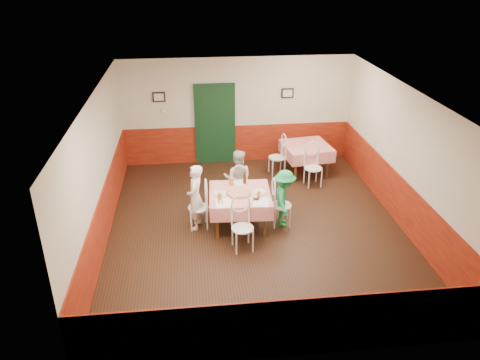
{
  "coord_description": "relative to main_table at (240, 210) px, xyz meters",
  "views": [
    {
      "loc": [
        -1.24,
        -8.23,
        5.08
      ],
      "look_at": [
        -0.31,
        0.08,
        1.05
      ],
      "focal_mm": 35.0,
      "sensor_mm": 36.0,
      "label": 1
    }
  ],
  "objects": [
    {
      "name": "menu_left",
      "position": [
        -0.36,
        -0.38,
        0.39
      ],
      "size": [
        0.33,
        0.42,
        0.0
      ],
      "primitive_type": "cube",
      "rotation": [
        0.0,
        0.0,
        0.09
      ],
      "color": "white",
      "rests_on": "main_table"
    },
    {
      "name": "diner_left",
      "position": [
        -0.9,
        0.05,
        0.32
      ],
      "size": [
        0.44,
        0.57,
        1.38
      ],
      "primitive_type": "imported",
      "rotation": [
        0.0,
        0.0,
        -1.81
      ],
      "color": "gray",
      "rests_on": "ground"
    },
    {
      "name": "pizza",
      "position": [
        -0.03,
        -0.03,
        0.4
      ],
      "size": [
        0.49,
        0.49,
        0.03
      ],
      "primitive_type": "cylinder",
      "rotation": [
        0.0,
        0.0,
        -0.05
      ],
      "color": "#B74723",
      "rests_on": "main_table"
    },
    {
      "name": "left_wall",
      "position": [
        -2.69,
        -0.08,
        1.02
      ],
      "size": [
        0.1,
        7.0,
        2.8
      ],
      "primitive_type": "cube",
      "color": "beige",
      "rests_on": "ground"
    },
    {
      "name": "shaker_c",
      "position": [
        -0.45,
        -0.34,
        0.43
      ],
      "size": [
        0.04,
        0.04,
        0.09
      ],
      "primitive_type": "cylinder",
      "rotation": [
        0.0,
        0.0,
        -0.05
      ],
      "color": "#B23319",
      "rests_on": "main_table"
    },
    {
      "name": "picture_left",
      "position": [
        -1.69,
        3.37,
        1.48
      ],
      "size": [
        0.32,
        0.03,
        0.26
      ],
      "primitive_type": "cube",
      "color": "black",
      "rests_on": "back_wall"
    },
    {
      "name": "glass_b",
      "position": [
        0.34,
        -0.25,
        0.45
      ],
      "size": [
        0.08,
        0.08,
        0.13
      ],
      "primitive_type": "cylinder",
      "rotation": [
        0.0,
        0.0,
        -0.05
      ],
      "color": "#BF7219",
      "rests_on": "main_table"
    },
    {
      "name": "right_wall",
      "position": [
        3.31,
        -0.08,
        1.02
      ],
      "size": [
        0.1,
        7.0,
        2.8
      ],
      "primitive_type": "cube",
      "color": "beige",
      "rests_on": "ground"
    },
    {
      "name": "second_table",
      "position": [
        1.96,
        2.44,
        0.0
      ],
      "size": [
        1.25,
        1.25,
        0.77
      ],
      "primitive_type": "cube",
      "rotation": [
        0.0,
        0.0,
        0.13
      ],
      "color": "red",
      "rests_on": "ground"
    },
    {
      "name": "front_wall",
      "position": [
        0.31,
        -3.58,
        1.02
      ],
      "size": [
        6.0,
        0.1,
        2.8
      ],
      "primitive_type": "cube",
      "color": "beige",
      "rests_on": "ground"
    },
    {
      "name": "beer_bottle",
      "position": [
        0.14,
        0.41,
        0.5
      ],
      "size": [
        0.07,
        0.07,
        0.23
      ],
      "primitive_type": "cylinder",
      "rotation": [
        0.0,
        0.0,
        -0.05
      ],
      "color": "#381C0A",
      "rests_on": "main_table"
    },
    {
      "name": "chair_second_a",
      "position": [
        1.21,
        2.44,
        0.08
      ],
      "size": [
        0.47,
        0.47,
        0.9
      ],
      "primitive_type": null,
      "rotation": [
        0.0,
        0.0,
        -1.44
      ],
      "color": "white",
      "rests_on": "ground"
    },
    {
      "name": "main_table",
      "position": [
        0.0,
        0.0,
        0.0
      ],
      "size": [
        1.28,
        1.28,
        0.77
      ],
      "primitive_type": "cube",
      "rotation": [
        0.0,
        0.0,
        -0.05
      ],
      "color": "red",
      "rests_on": "ground"
    },
    {
      "name": "wallet",
      "position": [
        0.28,
        -0.31,
        0.4
      ],
      "size": [
        0.11,
        0.1,
        0.02
      ],
      "primitive_type": "cube",
      "rotation": [
        0.0,
        0.0,
        -0.05
      ],
      "color": "black",
      "rests_on": "main_table"
    },
    {
      "name": "chair_far",
      "position": [
        0.04,
        0.85,
        0.08
      ],
      "size": [
        0.46,
        0.46,
        0.9
      ],
      "primitive_type": null,
      "rotation": [
        0.0,
        0.0,
        3.24
      ],
      "color": "white",
      "rests_on": "ground"
    },
    {
      "name": "shaker_a",
      "position": [
        -0.44,
        -0.4,
        0.43
      ],
      "size": [
        0.04,
        0.04,
        0.09
      ],
      "primitive_type": "cylinder",
      "rotation": [
        0.0,
        0.0,
        -0.05
      ],
      "color": "silver",
      "rests_on": "main_table"
    },
    {
      "name": "glass_c",
      "position": [
        -0.14,
        0.38,
        0.46
      ],
      "size": [
        0.08,
        0.08,
        0.15
      ],
      "primitive_type": "cylinder",
      "rotation": [
        0.0,
        0.0,
        -0.05
      ],
      "color": "#BF7219",
      "rests_on": "main_table"
    },
    {
      "name": "ceiling",
      "position": [
        0.31,
        -0.08,
        2.42
      ],
      "size": [
        7.0,
        7.0,
        0.0
      ],
      "primitive_type": "plane",
      "color": "white",
      "rests_on": "back_wall"
    },
    {
      "name": "chair_right",
      "position": [
        0.85,
        -0.04,
        0.08
      ],
      "size": [
        0.43,
        0.43,
        0.9
      ],
      "primitive_type": null,
      "rotation": [
        0.0,
        0.0,
        1.55
      ],
      "color": "white",
      "rests_on": "ground"
    },
    {
      "name": "plate_left",
      "position": [
        -0.4,
        0.02,
        0.39
      ],
      "size": [
        0.26,
        0.26,
        0.01
      ],
      "primitive_type": "cylinder",
      "rotation": [
        0.0,
        0.0,
        -0.05
      ],
      "color": "white",
      "rests_on": "main_table"
    },
    {
      "name": "wainscot_left",
      "position": [
        -2.67,
        -0.08,
        0.12
      ],
      "size": [
        0.03,
        7.0,
        1.0
      ],
      "primitive_type": "cube",
      "color": "maroon",
      "rests_on": "ground"
    },
    {
      "name": "chair_near",
      "position": [
        -0.04,
        -0.85,
        0.08
      ],
      "size": [
        0.47,
        0.47,
        0.9
      ],
      "primitive_type": null,
      "rotation": [
        0.0,
        0.0,
        0.14
      ],
      "color": "white",
      "rests_on": "ground"
    },
    {
      "name": "diner_right",
      "position": [
        0.9,
        -0.05,
        0.24
      ],
      "size": [
        0.58,
        0.85,
        1.22
      ],
      "primitive_type": "imported",
      "rotation": [
        0.0,
        0.0,
        1.41
      ],
      "color": "gray",
      "rests_on": "ground"
    },
    {
      "name": "shaker_b",
      "position": [
        -0.39,
        -0.42,
        0.43
      ],
      "size": [
        0.04,
        0.04,
        0.09
      ],
      "primitive_type": "cylinder",
      "rotation": [
        0.0,
        0.0,
        -0.05
      ],
      "color": "silver",
      "rests_on": "main_table"
    },
    {
      "name": "wainscot_back",
      "position": [
        0.31,
        3.41,
        0.12
      ],
      "size": [
        6.0,
        0.03,
        1.0
      ],
      "primitive_type": "cube",
      "color": "maroon",
      "rests_on": "ground"
    },
    {
      "name": "picture_right",
      "position": [
        1.61,
        3.37,
        1.48
      ],
      "size": [
        0.32,
        0.03,
        0.26
      ],
      "primitive_type": "cube",
      "color": "black",
      "rests_on": "back_wall"
    },
    {
      "name": "door",
      "position": [
        -0.29,
        3.37,
        0.68
      ],
      "size": [
        0.96,
        0.06,
        2.1
      ],
      "primitive_type": "cube",
      "color": "black",
      "rests_on": "ground"
    },
    {
      "name": "plate_right",
      "position": [
        0.41,
        0.0,
        0.39
      ],
      "size": [
        0.26,
        0.26,
        0.01
      ],
      "primitive_type": "cylinder",
      "rotation": [
        0.0,
        0.0,
        -0.05
      ],
      "color": "white",
      "rests_on": "main_table"
    },
    {
      "name": "menu_right",
      "position": [
        0.37,
        -0.42,
        0.39
      ],
      "size": [
        0.39,
        0.46,
        0.0
      ],
      "primitive_type": "cube",
      "rotation": [
        0.0,
        0.0,
        -0.26
      ],
      "color": "white",
      "rests_on": "main_table"
    },
    {
      "name": "plate_far",
      "position": [
        0.03,
        0.43,
        0.39
      ],
      "size": [
        0.26,
        0.26,
        0.01
      ],
      "primitive_type": "cylinder",
      "rotation": [
        0.0,
        0.0,
        -0.05
      ],
      "color": "white",
      "rests_on": "main_table"
    },
    {
      "name": "diner_far",
      "position": [
        0.05,
        0.9,
        0.28
      ],
      "size": [
        0.74,
        0.63,
        1.32
      ],
      "primitive_type": "imported",
      "rotation": [
        0.0,
        0.0,
        2.91
      ],
      "color": "gray",
      "rests_on": "ground"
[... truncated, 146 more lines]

